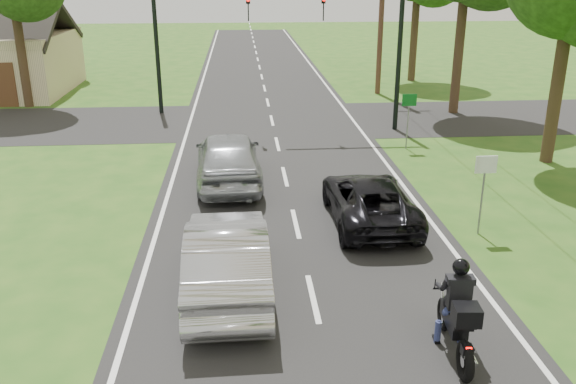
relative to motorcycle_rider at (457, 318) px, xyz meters
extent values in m
plane|color=#255016|center=(-2.29, 2.14, -0.74)|extent=(140.00, 140.00, 0.00)
cube|color=black|center=(-2.29, 12.14, -0.73)|extent=(8.00, 100.00, 0.01)
cube|color=black|center=(-2.29, 18.14, -0.73)|extent=(60.00, 7.00, 0.01)
torus|color=black|center=(0.06, 0.81, -0.41)|extent=(0.19, 0.67, 0.66)
torus|color=black|center=(-0.06, -0.67, -0.41)|extent=(0.22, 0.73, 0.72)
cube|color=black|center=(0.01, 0.17, -0.11)|extent=(0.35, 0.96, 0.30)
sphere|color=black|center=(0.03, 0.42, 0.07)|extent=(0.34, 0.34, 0.34)
cube|color=black|center=(-0.02, -0.18, 0.07)|extent=(0.38, 0.57, 0.10)
cube|color=#FF0C07|center=(-0.07, -0.78, -0.09)|extent=(0.10, 0.04, 0.05)
cylinder|color=silver|center=(0.13, -0.39, -0.43)|extent=(0.15, 0.80, 0.09)
cylinder|color=black|center=(0.05, 0.62, 0.25)|extent=(0.62, 0.09, 0.04)
cube|color=black|center=(-0.04, -0.47, 0.37)|extent=(0.47, 0.43, 0.32)
cube|color=black|center=(0.00, 0.02, 0.50)|extent=(0.41, 0.25, 0.60)
sphere|color=black|center=(0.01, 0.09, 0.96)|extent=(0.30, 0.30, 0.30)
cylinder|color=navy|center=(-0.19, 0.37, -0.51)|extent=(0.13, 0.13, 0.45)
cylinder|color=navy|center=(0.24, 0.33, -0.51)|extent=(0.13, 0.13, 0.45)
imported|color=black|center=(-0.30, 6.14, -0.09)|extent=(2.13, 4.58, 1.27)
imported|color=#B2B1B7|center=(-4.07, 2.60, 0.07)|extent=(1.78, 4.87, 1.59)
imported|color=#9B9FA2|center=(-4.13, 9.64, 0.13)|extent=(2.23, 5.10, 1.71)
cylinder|color=black|center=(2.91, 16.14, 2.26)|extent=(0.20, 0.20, 6.00)
imported|color=black|center=(-0.29, 16.14, 4.31)|extent=(0.16, 0.36, 1.00)
imported|color=black|center=(-3.29, 16.14, 4.31)|extent=(0.16, 0.36, 1.00)
sphere|color=#FF0C07|center=(-3.29, 15.96, 4.64)|extent=(0.16, 0.16, 0.16)
cylinder|color=black|center=(-7.49, 20.14, 2.26)|extent=(0.20, 0.20, 6.00)
cylinder|color=slate|center=(2.41, 5.14, 0.26)|extent=(0.05, 0.05, 2.00)
cube|color=silver|center=(2.41, 5.11, 1.16)|extent=(0.55, 0.04, 0.45)
cylinder|color=slate|center=(2.61, 13.14, 0.26)|extent=(0.05, 0.05, 2.00)
cube|color=#0C591E|center=(2.61, 13.11, 1.16)|extent=(0.55, 0.04, 0.45)
cylinder|color=#332316|center=(7.21, 11.14, 2.20)|extent=(0.44, 0.44, 5.88)
cylinder|color=#332316|center=(6.51, 19.14, 2.76)|extent=(0.44, 0.44, 7.00)
cylinder|color=#332316|center=(6.91, 28.14, 2.48)|extent=(0.44, 0.44, 6.44)
cylinder|color=#332316|center=(-14.29, 22.14, 2.34)|extent=(0.44, 0.44, 6.16)
cylinder|color=#332316|center=(-16.29, 32.14, 2.62)|extent=(0.44, 0.44, 6.72)
camera|label=1|loc=(-3.70, -9.01, 5.78)|focal=38.00mm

